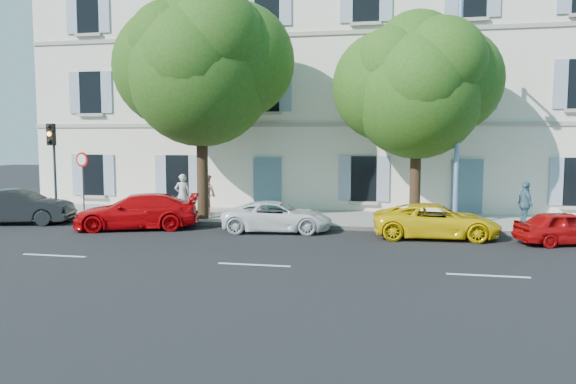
% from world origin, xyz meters
% --- Properties ---
extents(ground, '(90.00, 90.00, 0.00)m').
position_xyz_m(ground, '(0.00, 0.00, 0.00)').
color(ground, black).
extents(sidewalk, '(36.00, 4.50, 0.15)m').
position_xyz_m(sidewalk, '(0.00, 4.45, 0.07)').
color(sidewalk, '#A09E96').
rests_on(sidewalk, ground).
extents(kerb, '(36.00, 0.16, 0.16)m').
position_xyz_m(kerb, '(0.00, 2.28, 0.08)').
color(kerb, '#9E998E').
rests_on(kerb, ground).
extents(building, '(28.00, 7.00, 12.00)m').
position_xyz_m(building, '(0.00, 10.20, 6.00)').
color(building, silver).
rests_on(building, ground).
extents(car_dark_sedan, '(4.39, 2.44, 1.37)m').
position_xyz_m(car_dark_sedan, '(-11.04, 1.13, 0.69)').
color(car_dark_sedan, black).
rests_on(car_dark_sedan, ground).
extents(car_red_coupe, '(4.91, 3.21, 1.32)m').
position_xyz_m(car_red_coupe, '(-5.85, 0.93, 0.66)').
color(car_red_coupe, '#BE0509').
rests_on(car_red_coupe, ground).
extents(car_white_coupe, '(4.17, 2.30, 1.11)m').
position_xyz_m(car_white_coupe, '(-0.57, 1.39, 0.55)').
color(car_white_coupe, white).
rests_on(car_white_coupe, ground).
extents(car_yellow_supercar, '(4.34, 2.19, 1.18)m').
position_xyz_m(car_yellow_supercar, '(5.03, 1.19, 0.59)').
color(car_yellow_supercar, yellow).
rests_on(car_yellow_supercar, ground).
extents(car_red_hatchback, '(3.41, 2.17, 1.08)m').
position_xyz_m(car_red_hatchback, '(9.04, 0.81, 0.54)').
color(car_red_hatchback, '#B30B0B').
rests_on(car_red_hatchback, ground).
extents(tree_left, '(5.81, 5.81, 9.00)m').
position_xyz_m(tree_left, '(-4.04, 3.10, 5.94)').
color(tree_left, '#3A2819').
rests_on(tree_left, sidewalk).
extents(tree_right, '(5.01, 5.01, 7.71)m').
position_xyz_m(tree_right, '(4.36, 3.57, 5.10)').
color(tree_right, '#3A2819').
rests_on(tree_right, sidewalk).
extents(traffic_light, '(0.31, 0.44, 3.85)m').
position_xyz_m(traffic_light, '(-10.39, 2.55, 2.93)').
color(traffic_light, '#383A3D').
rests_on(traffic_light, sidewalk).
extents(road_sign, '(0.61, 0.16, 2.66)m').
position_xyz_m(road_sign, '(-9.24, 2.86, 2.07)').
color(road_sign, '#383A3D').
rests_on(road_sign, sidewalk).
extents(street_lamp, '(0.31, 1.81, 8.49)m').
position_xyz_m(street_lamp, '(5.80, 2.80, 4.96)').
color(street_lamp, '#7293BF').
rests_on(street_lamp, sidewalk).
extents(pedestrian_a, '(0.76, 0.66, 1.76)m').
position_xyz_m(pedestrian_a, '(-5.12, 3.61, 1.03)').
color(pedestrian_a, silver).
rests_on(pedestrian_a, sidewalk).
extents(pedestrian_b, '(1.04, 0.96, 1.72)m').
position_xyz_m(pedestrian_b, '(-4.23, 4.13, 1.01)').
color(pedestrian_b, tan).
rests_on(pedestrian_b, sidewalk).
extents(pedestrian_c, '(0.65, 1.06, 1.69)m').
position_xyz_m(pedestrian_c, '(8.29, 3.25, 1.00)').
color(pedestrian_c, slate).
rests_on(pedestrian_c, sidewalk).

